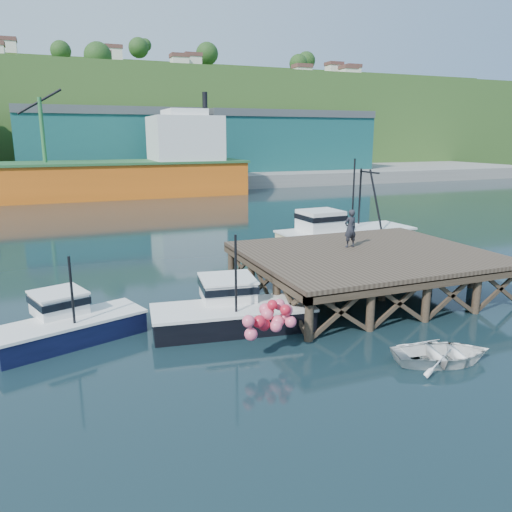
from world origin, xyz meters
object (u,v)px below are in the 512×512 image
dockworker (350,228)px  boat_navy (67,323)px  trawler (344,234)px  boat_black (232,309)px  dinghy (443,353)px

dockworker → boat_navy: bearing=4.3°
boat_navy → trawler: trawler is taller
boat_black → dockworker: (7.81, 3.35, 2.37)m
trawler → dockworker: 8.09m
boat_black → trawler: size_ratio=0.72×
boat_black → trawler: 15.53m
dinghy → dockworker: (1.99, 9.46, 2.77)m
boat_black → dinghy: boat_black is taller
boat_black → boat_navy: bearing=178.4°
trawler → boat_black: bearing=-142.3°
trawler → dockworker: size_ratio=4.83×
dinghy → dockworker: dockworker is taller
dinghy → dockworker: bearing=3.4°
boat_black → dinghy: bearing=-38.7°
boat_navy → boat_black: boat_black is taller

